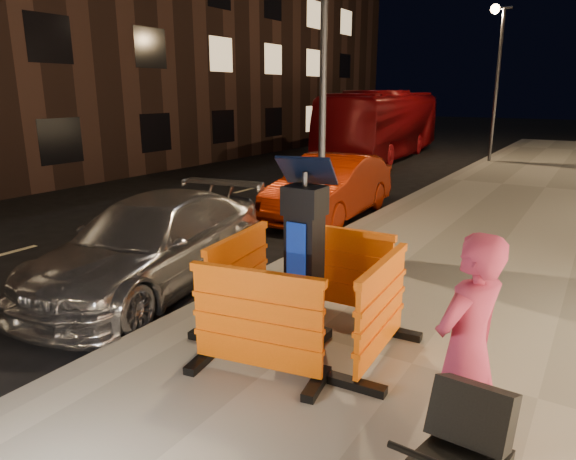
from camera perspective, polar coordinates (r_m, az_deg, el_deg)
The scene contains 14 objects.
ground_plane at distance 7.30m, azimuth -9.65°, elevation -9.25°, with size 120.00×120.00×0.00m, color black.
sidewalk at distance 5.91m, azimuth 13.56°, elevation -14.85°, with size 6.00×60.00×0.15m, color gray.
kerb at distance 7.27m, azimuth -9.67°, elevation -8.71°, with size 0.30×60.00×0.15m, color slate.
parking_kiosk at distance 5.84m, azimuth 1.82°, elevation -2.94°, with size 0.65×0.65×2.05m, color black.
barrier_front at distance 5.27m, azimuth -3.50°, elevation -10.37°, with size 1.47×0.60×1.14m, color orange.
barrier_back at distance 6.78m, azimuth 5.83°, elevation -4.45°, with size 1.47×0.60×1.14m, color orange.
barrier_kerbside at distance 6.49m, azimuth -5.51°, elevation -5.36°, with size 1.47×0.60×1.14m, color orange.
barrier_bldgside at distance 5.62m, azimuth 10.29°, elevation -8.89°, with size 1.47×0.60×1.14m, color orange.
car_silver at distance 8.49m, azimuth -14.55°, elevation -5.98°, with size 1.95×4.80×1.39m, color #B1B1B6.
car_red at distance 12.61m, azimuth 4.71°, elevation 1.38°, with size 1.60×4.58×1.51m, color #8A1902.
bus_doubledecker at distance 24.61m, azimuth 10.35°, elevation 7.93°, with size 2.55×10.91×3.04m, color maroon.
man at distance 4.22m, azimuth 19.24°, elevation -12.60°, with size 0.68×0.45×1.87m, color #A22C4D.
street_lamp_mid at distance 8.99m, azimuth 3.92°, elevation 16.15°, with size 0.12×0.12×6.00m, color #3F3F44.
street_lamp_far at distance 23.31m, azimuth 22.16°, elevation 14.48°, with size 0.12×0.12×6.00m, color #3F3F44.
Camera 1 is at (4.48, -4.92, 2.99)m, focal length 32.00 mm.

